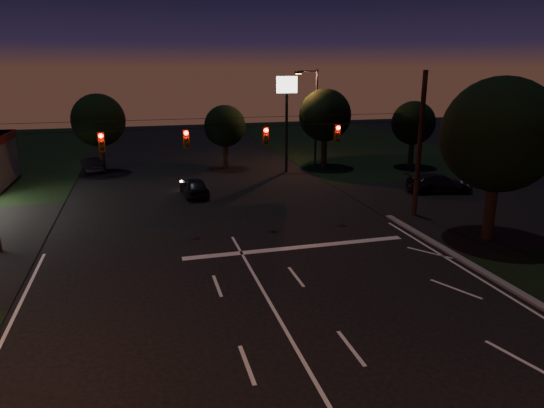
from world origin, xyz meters
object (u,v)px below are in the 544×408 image
object	(u,v)px
tree_right_near	(498,136)
car_oncoming_b	(92,164)
car_oncoming_a	(194,187)
car_cross	(439,183)
utility_pole_right	(414,215)

from	to	relation	value
tree_right_near	car_oncoming_b	distance (m)	33.78
tree_right_near	car_oncoming_a	bearing A→B (deg)	137.22
tree_right_near	car_cross	xyz separation A→B (m)	(3.46, 9.61, -4.96)
utility_pole_right	car_oncoming_b	bearing A→B (deg)	136.63
car_oncoming_b	utility_pole_right	bearing A→B (deg)	124.77
tree_right_near	car_oncoming_b	xyz separation A→B (m)	(-22.53, 24.67, -4.99)
car_cross	utility_pole_right	bearing A→B (deg)	146.72
car_oncoming_a	car_cross	bearing A→B (deg)	163.09
utility_pole_right	car_oncoming_b	distance (m)	28.89
tree_right_near	car_oncoming_b	bearing A→B (deg)	132.40
utility_pole_right	tree_right_near	size ratio (longest dim) A/B	1.03
car_oncoming_a	car_cross	size ratio (longest dim) A/B	0.83
car_oncoming_a	car_cross	xyz separation A→B (m)	(17.98, -3.83, 0.02)
car_oncoming_a	car_oncoming_b	size ratio (longest dim) A/B	0.98
car_oncoming_b	car_oncoming_a	bearing A→B (deg)	113.61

